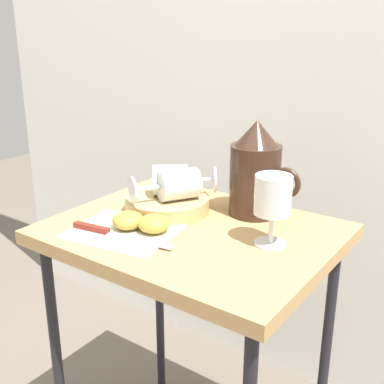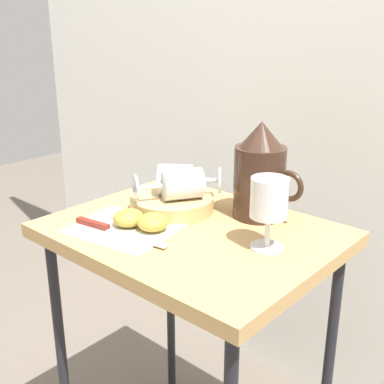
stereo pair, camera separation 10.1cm
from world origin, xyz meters
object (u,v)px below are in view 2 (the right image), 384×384
at_px(wine_glass_tipped_far, 178,180).
at_px(pitcher, 260,179).
at_px(wine_glass_upright, 269,202).
at_px(apple_half_left, 128,218).
at_px(apple_half_right, 153,222).
at_px(knife, 107,228).
at_px(wine_glass_tipped_near, 180,184).
at_px(table, 192,257).
at_px(basket_tray, 172,203).

bearing_deg(wine_glass_tipped_far, pitcher, 26.77).
height_order(wine_glass_upright, apple_half_left, wine_glass_upright).
bearing_deg(apple_half_right, knife, -137.87).
bearing_deg(wine_glass_tipped_far, apple_half_right, -68.23).
relative_size(apple_half_left, apple_half_right, 1.00).
bearing_deg(apple_half_right, pitcher, 62.46).
xyz_separation_m(wine_glass_tipped_near, apple_half_left, (-0.03, -0.13, -0.05)).
relative_size(wine_glass_upright, apple_half_left, 2.15).
bearing_deg(apple_half_left, knife, -108.39).
bearing_deg(table, knife, -131.05).
bearing_deg(wine_glass_upright, table, -173.07).
relative_size(wine_glass_upright, wine_glass_tipped_near, 0.87).
bearing_deg(basket_tray, wine_glass_upright, -5.13).
distance_m(table, apple_half_right, 0.12).
height_order(basket_tray, wine_glass_upright, wine_glass_upright).
xyz_separation_m(table, wine_glass_upright, (0.17, 0.02, 0.16)).
distance_m(wine_glass_tipped_near, knife, 0.19).
distance_m(table, apple_half_left, 0.16).
bearing_deg(apple_half_right, wine_glass_tipped_far, 111.77).
bearing_deg(wine_glass_tipped_near, basket_tray, 176.85).
distance_m(table, wine_glass_upright, 0.24).
xyz_separation_m(apple_half_left, apple_half_right, (0.06, 0.02, 0.00)).
bearing_deg(basket_tray, pitcher, 31.00).
distance_m(table, basket_tray, 0.14).
relative_size(wine_glass_upright, apple_half_right, 2.15).
relative_size(wine_glass_tipped_far, apple_half_left, 2.32).
height_order(pitcher, wine_glass_tipped_far, pitcher).
distance_m(wine_glass_tipped_near, apple_half_right, 0.13).
relative_size(table, knife, 2.90).
distance_m(basket_tray, apple_half_right, 0.13).
distance_m(wine_glass_upright, knife, 0.34).
height_order(basket_tray, wine_glass_tipped_near, wine_glass_tipped_near).
bearing_deg(apple_half_left, table, 40.80).
height_order(basket_tray, apple_half_right, apple_half_right).
bearing_deg(basket_tray, apple_half_right, -64.22).
distance_m(wine_glass_upright, apple_half_right, 0.25).
bearing_deg(apple_half_right, table, 56.73).
bearing_deg(wine_glass_upright, basket_tray, 174.87).
bearing_deg(basket_tray, knife, -94.74).
xyz_separation_m(table, pitcher, (0.07, 0.15, 0.15)).
bearing_deg(basket_tray, table, -24.15).
height_order(wine_glass_tipped_far, knife, wine_glass_tipped_far).
height_order(wine_glass_tipped_near, apple_half_right, wine_glass_tipped_near).
bearing_deg(knife, wine_glass_upright, 28.17).
xyz_separation_m(pitcher, knife, (-0.18, -0.28, -0.08)).
bearing_deg(pitcher, apple_half_left, -125.69).
relative_size(wine_glass_tipped_near, knife, 0.70).
bearing_deg(wine_glass_tipped_far, apple_half_left, -90.76).
height_order(table, wine_glass_upright, wine_glass_upright).
height_order(pitcher, wine_glass_upright, pitcher).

